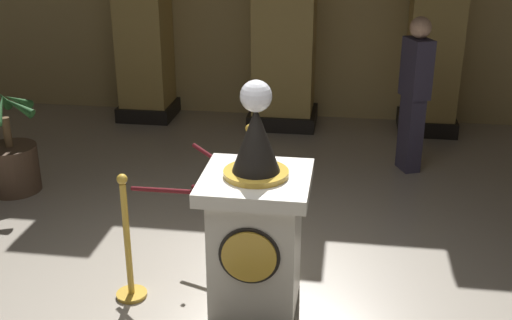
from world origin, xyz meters
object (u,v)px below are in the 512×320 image
at_px(stanchion_far, 128,255).
at_px(potted_palm_left, 11,160).
at_px(pedestal_clock, 256,226).
at_px(bystander_guest, 415,91).
at_px(stanchion_near, 250,195).

bearing_deg(stanchion_far, potted_palm_left, 137.26).
distance_m(pedestal_clock, bystander_guest, 3.22).
distance_m(pedestal_clock, potted_palm_left, 3.34).
xyz_separation_m(stanchion_far, bystander_guest, (2.31, 2.96, 0.57)).
distance_m(stanchion_near, potted_palm_left, 2.69).
xyz_separation_m(stanchion_near, bystander_guest, (1.56, 1.77, 0.56)).
bearing_deg(stanchion_far, pedestal_clock, 2.01).
bearing_deg(stanchion_near, stanchion_far, -122.44).
height_order(pedestal_clock, stanchion_far, pedestal_clock).
xyz_separation_m(stanchion_near, stanchion_far, (-0.75, -1.18, -0.01)).
height_order(pedestal_clock, potted_palm_left, pedestal_clock).
bearing_deg(bystander_guest, potted_palm_left, -163.74).
bearing_deg(pedestal_clock, stanchion_near, 101.19).
relative_size(stanchion_far, bystander_guest, 0.60).
xyz_separation_m(pedestal_clock, bystander_guest, (1.33, 2.92, 0.26)).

